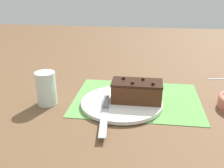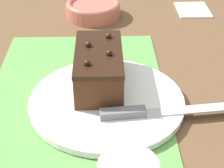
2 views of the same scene
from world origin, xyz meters
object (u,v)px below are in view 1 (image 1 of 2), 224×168
Objects in this scene: chocolate_cake at (138,91)px; cake_plate at (122,103)px; drinking_glass at (46,88)px; serving_knife at (105,108)px.

cake_plate is at bearing -165.41° from chocolate_cake.
cake_plate is 1.64× the size of chocolate_cake.
cake_plate is 2.41× the size of drinking_glass.
cake_plate is 0.07m from chocolate_cake.
drinking_glass is (-0.32, -0.03, 0.01)m from chocolate_cake.
cake_plate is 0.27m from drinking_glass.
serving_knife is at bearing -12.46° from drinking_glass.
drinking_glass is at bearing -175.51° from cake_plate.
chocolate_cake reaches higher than cake_plate.
serving_knife is 0.23m from drinking_glass.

